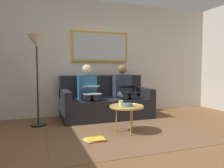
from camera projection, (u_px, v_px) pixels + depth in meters
name	position (u px, v px, depth m)	size (l,w,h in m)	color
ground_plane	(157.00, 156.00, 2.75)	(6.00, 5.20, 0.10)	brown
wall_rear	(99.00, 58.00, 5.10)	(6.00, 0.12, 2.60)	beige
area_rug	(129.00, 133.00, 3.55)	(2.60, 1.80, 0.01)	brown
couch	(106.00, 103.00, 4.72)	(1.88, 0.90, 0.90)	black
framed_mirror	(100.00, 47.00, 5.00)	(1.33, 0.05, 0.69)	#B7892D
coffee_table	(127.00, 107.00, 3.55)	(0.56, 0.56, 0.46)	tan
cup	(121.00, 103.00, 3.55)	(0.07, 0.07, 0.09)	silver
bowl	(128.00, 105.00, 3.50)	(0.15, 0.15, 0.05)	slate
person_left	(124.00, 89.00, 4.77)	(0.38, 0.58, 1.14)	#2D3342
laptop_black	(128.00, 89.00, 4.54)	(0.36, 0.35, 0.15)	black
person_right	(88.00, 90.00, 4.50)	(0.38, 0.58, 1.14)	#235B84
laptop_silver	(91.00, 90.00, 4.28)	(0.34, 0.38, 0.16)	silver
magazine_stack	(95.00, 140.00, 3.18)	(0.32, 0.26, 0.03)	red
standing_lamp	(37.00, 51.00, 3.93)	(0.32, 0.32, 1.66)	black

